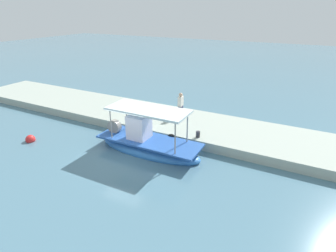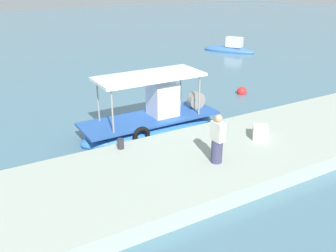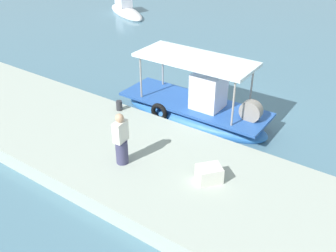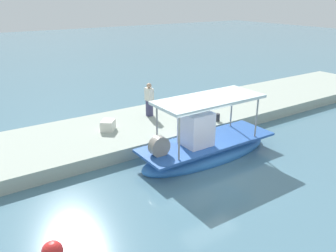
{
  "view_description": "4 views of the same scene",
  "coord_description": "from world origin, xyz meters",
  "views": [
    {
      "loc": [
        -8.41,
        11.01,
        7.55
      ],
      "look_at": [
        -1.37,
        -2.32,
        1.06
      ],
      "focal_mm": 29.33,
      "sensor_mm": 36.0,
      "label": 1
    },
    {
      "loc": [
        -7.81,
        -14.08,
        6.5
      ],
      "look_at": [
        -1.36,
        -2.99,
        1.18
      ],
      "focal_mm": 39.99,
      "sensor_mm": 36.0,
      "label": 2
    },
    {
      "loc": [
        5.88,
        -12.38,
        7.56
      ],
      "look_at": [
        -0.36,
        -3.41,
        1.13
      ],
      "focal_mm": 40.99,
      "sensor_mm": 36.0,
      "label": 3
    },
    {
      "loc": [
        7.59,
        9.21,
        6.41
      ],
      "look_at": [
        -0.33,
        -2.8,
        0.86
      ],
      "focal_mm": 36.55,
      "sensor_mm": 36.0,
      "label": 4
    }
  ],
  "objects": [
    {
      "name": "fisherman_near_bollard",
      "position": [
        -0.8,
        -5.25,
        1.34
      ],
      "size": [
        0.41,
        0.5,
        1.7
      ],
      "color": "#3D3C5D",
      "rests_on": "dock_quay"
    },
    {
      "name": "dock_quay",
      "position": [
        0.0,
        -4.62,
        0.28
      ],
      "size": [
        36.0,
        4.79,
        0.57
      ],
      "primitive_type": "cube",
      "color": "#A7B1A4",
      "rests_on": "ground_plane"
    },
    {
      "name": "marker_buoy",
      "position": [
        6.18,
        1.56,
        0.12
      ],
      "size": [
        0.58,
        0.58,
        0.58
      ],
      "color": "red",
      "rests_on": "ground_plane"
    },
    {
      "name": "main_fishing_boat",
      "position": [
        -0.87,
        -0.78,
        0.47
      ],
      "size": [
        6.28,
        2.14,
        2.92
      ],
      "color": "#3275C8",
      "rests_on": "ground_plane"
    },
    {
      "name": "cargo_crate",
      "position": [
        1.84,
        -4.51,
        0.81
      ],
      "size": [
        0.87,
        0.89,
        0.48
      ],
      "primitive_type": "cube",
      "rotation": [
        0.0,
        0.0,
        0.87
      ],
      "color": "silver",
      "rests_on": "dock_quay"
    },
    {
      "name": "ground_plane",
      "position": [
        0.0,
        0.0,
        0.0
      ],
      "size": [
        120.0,
        120.0,
        0.0
      ],
      "primitive_type": "plane",
      "color": "slate"
    },
    {
      "name": "mooring_bollard",
      "position": [
        -3.16,
        -2.68,
        0.75
      ],
      "size": [
        0.24,
        0.24,
        0.37
      ],
      "primitive_type": "cylinder",
      "color": "#2D2D33",
      "rests_on": "dock_quay"
    }
  ]
}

